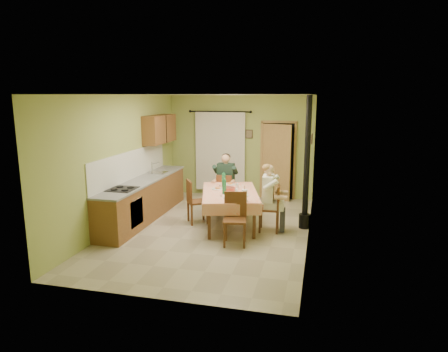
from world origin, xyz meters
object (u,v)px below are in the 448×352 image
(chair_right, at_px, (270,217))
(man_far, at_px, (226,176))
(stove_flue, at_px, (306,181))
(chair_left, at_px, (197,210))
(dining_table, at_px, (230,209))
(chair_far, at_px, (225,200))
(man_right, at_px, (270,190))
(chair_near, at_px, (235,230))

(chair_right, distance_m, man_far, 1.81)
(stove_flue, bearing_deg, man_far, 157.27)
(chair_right, height_order, stove_flue, stove_flue)
(chair_left, xyz_separation_m, man_far, (0.40, 1.03, 0.59))
(chair_right, bearing_deg, dining_table, 77.76)
(dining_table, relative_size, chair_far, 2.34)
(dining_table, height_order, chair_left, chair_left)
(chair_left, relative_size, man_right, 0.70)
(dining_table, height_order, man_far, man_far)
(chair_far, bearing_deg, stove_flue, -22.82)
(chair_far, distance_m, chair_left, 1.09)
(man_far, bearing_deg, dining_table, -71.97)
(chair_left, bearing_deg, chair_far, 127.08)
(chair_right, xyz_separation_m, man_right, (-0.01, -0.00, 0.59))
(chair_far, height_order, chair_near, chair_near)
(chair_near, xyz_separation_m, man_right, (0.53, 0.92, 0.59))
(chair_near, height_order, man_far, man_far)
(man_right, xyz_separation_m, stove_flue, (0.71, 0.38, 0.15))
(man_far, distance_m, stove_flue, 2.10)
(dining_table, distance_m, stove_flue, 1.73)
(man_far, bearing_deg, chair_right, -44.24)
(chair_left, height_order, man_far, man_far)
(chair_far, bearing_deg, man_far, 90.00)
(dining_table, xyz_separation_m, chair_far, (-0.35, 1.04, -0.09))
(chair_near, height_order, stove_flue, stove_flue)
(man_far, bearing_deg, man_right, -44.58)
(dining_table, xyz_separation_m, chair_left, (-0.75, 0.02, -0.09))
(dining_table, bearing_deg, chair_near, -87.64)
(chair_left, distance_m, man_right, 1.73)
(chair_far, distance_m, man_far, 0.59)
(chair_far, bearing_deg, chair_near, -72.10)
(dining_table, distance_m, chair_far, 1.10)
(chair_left, height_order, stove_flue, stove_flue)
(chair_far, xyz_separation_m, stove_flue, (1.93, -0.80, 0.74))
(man_far, xyz_separation_m, stove_flue, (1.93, -0.81, 0.15))
(man_right, bearing_deg, chair_left, 81.18)
(chair_left, relative_size, man_far, 0.70)
(chair_far, bearing_deg, chair_left, -111.85)
(man_right, bearing_deg, stove_flue, -65.33)
(chair_left, xyz_separation_m, stove_flue, (2.34, 0.22, 0.73))
(chair_near, bearing_deg, stove_flue, -143.02)
(stove_flue, bearing_deg, chair_near, -133.72)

